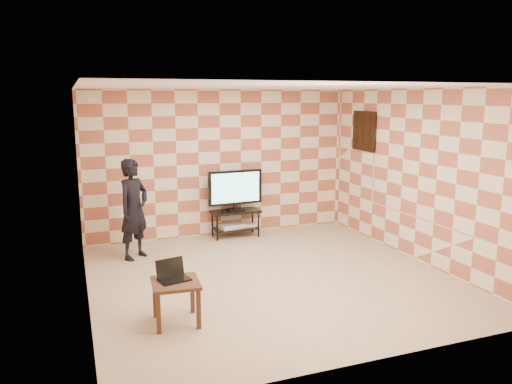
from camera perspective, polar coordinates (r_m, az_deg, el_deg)
floor at (r=7.32m, az=1.67°, el=-9.72°), size 5.00×5.00×0.00m
wall_back at (r=9.29m, az=-4.11°, el=3.28°), size 5.00×0.02×2.70m
wall_front at (r=4.79m, az=13.13°, el=-4.19°), size 5.00×0.02×2.70m
wall_left at (r=6.46m, az=-19.28°, el=-0.66°), size 0.02×5.00×2.70m
wall_right at (r=8.22m, az=18.09°, el=1.78°), size 0.02×5.00×2.70m
ceiling at (r=6.85m, az=1.80°, el=11.93°), size 5.00×5.00×0.02m
wall_art at (r=9.40m, az=12.26°, el=6.82°), size 0.04×0.72×0.72m
tv_stand at (r=9.26m, az=-2.37°, el=-2.94°), size 0.91×0.41×0.50m
tv at (r=9.14m, az=-2.39°, el=0.41°), size 1.03×0.21×0.75m
dvd_player at (r=9.29m, az=-2.84°, el=-3.88°), size 0.50×0.40×0.08m
game_console at (r=9.39m, az=-0.65°, el=-3.80°), size 0.21×0.16×0.05m
side_table at (r=5.87m, az=-9.16°, el=-10.87°), size 0.57×0.57×0.50m
laptop at (r=5.90m, az=-9.51°, el=-9.33°), size 0.39×0.34×0.23m
person at (r=8.18m, az=-13.79°, el=-1.92°), size 0.70×0.68×1.61m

